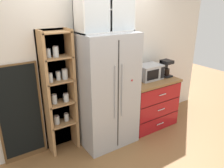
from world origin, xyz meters
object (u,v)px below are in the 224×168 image
refrigerator (107,91)px  chalkboard_menu (20,114)px  microwave (149,72)px  mug_navy (135,80)px  coffee_maker (165,68)px  bottle_amber (134,79)px

refrigerator → chalkboard_menu: 1.29m
chalkboard_menu → microwave: bearing=-5.9°
refrigerator → mug_navy: refrigerator is taller
microwave → coffee_maker: bearing=-6.7°
microwave → chalkboard_menu: 2.21m
refrigerator → mug_navy: bearing=5.7°
microwave → mug_navy: (-0.33, -0.01, -0.08)m
microwave → mug_navy: microwave is taller
mug_navy → bottle_amber: size_ratio=0.50×
bottle_amber → mug_navy: bearing=43.9°
mug_navy → refrigerator: bearing=-174.3°
bottle_amber → chalkboard_menu: bearing=169.7°
bottle_amber → chalkboard_menu: size_ratio=0.17×
microwave → coffee_maker: 0.36m
bottle_amber → refrigerator: bearing=176.7°
refrigerator → mug_navy: size_ratio=14.57×
coffee_maker → bottle_amber: size_ratio=1.27×
refrigerator → microwave: refrigerator is taller
refrigerator → coffee_maker: size_ratio=5.77×
refrigerator → chalkboard_menu: refrigerator is taller
mug_navy → chalkboard_menu: chalkboard_menu is taller
bottle_amber → chalkboard_menu: chalkboard_menu is taller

